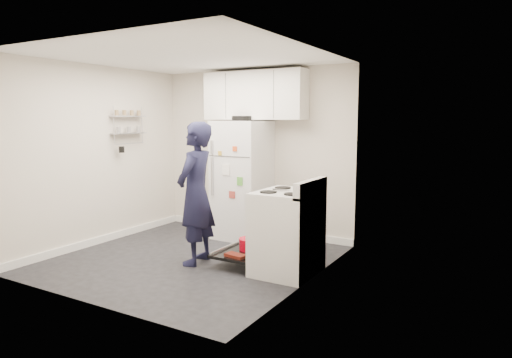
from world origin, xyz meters
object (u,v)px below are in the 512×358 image
Objects in this scene: electric_range at (286,233)px; person at (196,193)px; refrigerator at (242,179)px; open_oven_door at (246,249)px.

person is (-1.11, -0.23, 0.40)m from electric_range.
person is (0.16, -1.32, -0.01)m from refrigerator.
refrigerator is (-1.27, 1.10, 0.41)m from electric_range.
person is at bearing -83.15° from refrigerator.
refrigerator reaches higher than person.
refrigerator reaches higher than electric_range.
person reaches higher than open_oven_door.
electric_range is 0.64× the size of person.
refrigerator is at bearing 139.15° from electric_range.
open_oven_door is at bearing 106.30° from person.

